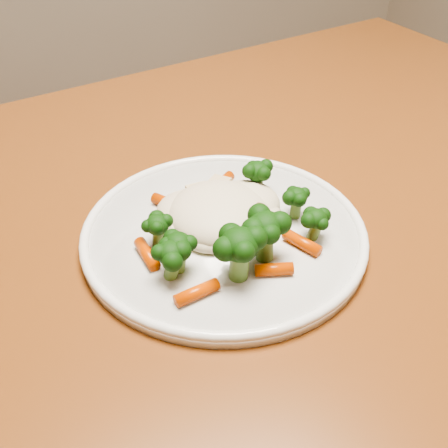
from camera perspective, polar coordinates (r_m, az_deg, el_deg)
name	(u,v)px	position (r m, az deg, el deg)	size (l,w,h in m)	color
dining_table	(231,279)	(0.67, 0.73, -5.64)	(1.39, 1.07, 0.75)	brown
plate	(224,235)	(0.58, 0.00, -1.12)	(0.29, 0.29, 0.01)	white
meal	(228,219)	(0.55, 0.38, 0.53)	(0.19, 0.19, 0.05)	beige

